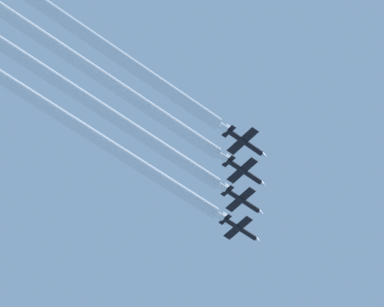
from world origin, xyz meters
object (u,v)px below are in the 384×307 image
jet_second_echelon (243,201)px  jet_third_echelon (245,172)px  jet_fourth_echelon (246,143)px  jet_lead (241,229)px

jet_second_echelon → jet_third_echelon: bearing=-39.7°
jet_third_echelon → jet_fourth_echelon: (7.20, -6.35, -1.36)m
jet_lead → jet_fourth_echelon: bearing=-39.8°
jet_lead → jet_second_echelon: (7.84, -6.22, -1.08)m
jet_lead → jet_fourth_echelon: jet_lead is taller
jet_lead → jet_third_echelon: (15.25, -12.37, -2.00)m
jet_second_echelon → jet_third_echelon: jet_second_echelon is taller
jet_lead → jet_second_echelon: bearing=-38.4°
jet_fourth_echelon → jet_second_echelon: bearing=139.4°
jet_lead → jet_third_echelon: jet_lead is taller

